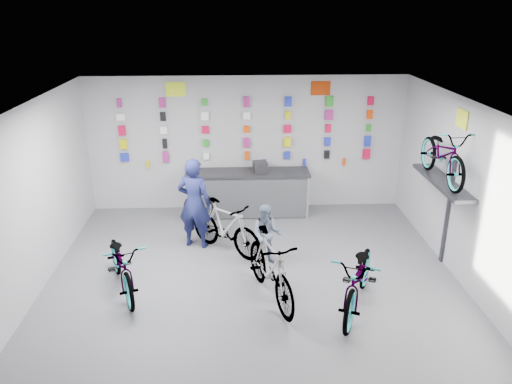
{
  "coord_description": "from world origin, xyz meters",
  "views": [
    {
      "loc": [
        -0.29,
        -6.74,
        4.45
      ],
      "look_at": [
        0.09,
        1.4,
        1.34
      ],
      "focal_mm": 35.0,
      "sensor_mm": 36.0,
      "label": 1
    }
  ],
  "objects_px": {
    "bike_right": "(360,278)",
    "customer": "(267,235)",
    "clerk": "(194,203)",
    "bike_left": "(122,264)",
    "bike_service": "(226,227)",
    "bike_center": "(270,268)",
    "counter": "(248,194)"
  },
  "relations": [
    {
      "from": "bike_right",
      "to": "bike_service",
      "type": "relative_size",
      "value": 1.17
    },
    {
      "from": "bike_right",
      "to": "customer",
      "type": "height_order",
      "value": "customer"
    },
    {
      "from": "bike_right",
      "to": "clerk",
      "type": "bearing_deg",
      "value": 162.99
    },
    {
      "from": "bike_left",
      "to": "bike_service",
      "type": "relative_size",
      "value": 1.08
    },
    {
      "from": "bike_right",
      "to": "clerk",
      "type": "height_order",
      "value": "clerk"
    },
    {
      "from": "bike_right",
      "to": "customer",
      "type": "relative_size",
      "value": 1.77
    },
    {
      "from": "bike_center",
      "to": "customer",
      "type": "bearing_deg",
      "value": 71.88
    },
    {
      "from": "bike_center",
      "to": "counter",
      "type": "bearing_deg",
      "value": 77.08
    },
    {
      "from": "bike_center",
      "to": "customer",
      "type": "xyz_separation_m",
      "value": [
        0.02,
        1.18,
        0.0
      ]
    },
    {
      "from": "bike_left",
      "to": "bike_right",
      "type": "height_order",
      "value": "bike_right"
    },
    {
      "from": "clerk",
      "to": "customer",
      "type": "relative_size",
      "value": 1.58
    },
    {
      "from": "bike_left",
      "to": "customer",
      "type": "bearing_deg",
      "value": -2.96
    },
    {
      "from": "bike_center",
      "to": "bike_service",
      "type": "relative_size",
      "value": 1.1
    },
    {
      "from": "bike_left",
      "to": "clerk",
      "type": "xyz_separation_m",
      "value": [
        1.08,
        1.57,
        0.4
      ]
    },
    {
      "from": "bike_service",
      "to": "bike_right",
      "type": "bearing_deg",
      "value": -91.47
    },
    {
      "from": "bike_left",
      "to": "clerk",
      "type": "relative_size",
      "value": 1.04
    },
    {
      "from": "bike_center",
      "to": "clerk",
      "type": "distance_m",
      "value": 2.36
    },
    {
      "from": "counter",
      "to": "bike_service",
      "type": "distance_m",
      "value": 1.85
    },
    {
      "from": "bike_left",
      "to": "clerk",
      "type": "height_order",
      "value": "clerk"
    },
    {
      "from": "bike_service",
      "to": "customer",
      "type": "distance_m",
      "value": 0.88
    },
    {
      "from": "counter",
      "to": "bike_right",
      "type": "bearing_deg",
      "value": -67.04
    },
    {
      "from": "customer",
      "to": "bike_center",
      "type": "bearing_deg",
      "value": -84.59
    },
    {
      "from": "bike_center",
      "to": "customer",
      "type": "distance_m",
      "value": 1.18
    },
    {
      "from": "bike_right",
      "to": "bike_service",
      "type": "distance_m",
      "value": 2.85
    },
    {
      "from": "bike_center",
      "to": "bike_service",
      "type": "distance_m",
      "value": 1.8
    },
    {
      "from": "bike_left",
      "to": "bike_center",
      "type": "relative_size",
      "value": 0.98
    },
    {
      "from": "counter",
      "to": "clerk",
      "type": "height_order",
      "value": "clerk"
    },
    {
      "from": "clerk",
      "to": "bike_left",
      "type": "bearing_deg",
      "value": 71.84
    },
    {
      "from": "clerk",
      "to": "bike_service",
      "type": "bearing_deg",
      "value": 169.79
    },
    {
      "from": "bike_service",
      "to": "clerk",
      "type": "relative_size",
      "value": 0.96
    },
    {
      "from": "counter",
      "to": "bike_right",
      "type": "relative_size",
      "value": 1.35
    },
    {
      "from": "bike_left",
      "to": "customer",
      "type": "distance_m",
      "value": 2.54
    }
  ]
}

